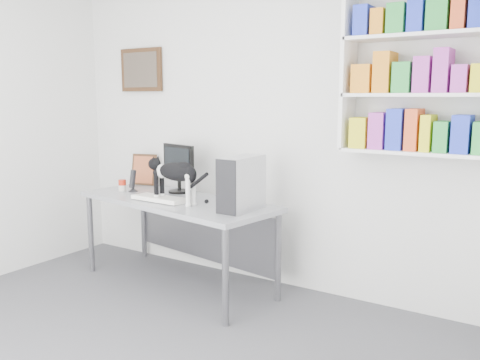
{
  "coord_description": "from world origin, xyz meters",
  "views": [
    {
      "loc": [
        2.3,
        -1.83,
        1.64
      ],
      "look_at": [
        0.15,
        1.53,
        0.98
      ],
      "focal_mm": 38.0,
      "sensor_mm": 36.0,
      "label": 1
    }
  ],
  "objects_px": {
    "leaning_print": "(144,169)",
    "desk": "(177,242)",
    "keyboard": "(160,199)",
    "cat": "(176,182)",
    "speaker": "(133,180)",
    "soup_can": "(122,185)",
    "monitor": "(179,168)",
    "bookshelf": "(418,66)",
    "pc_tower": "(242,184)"
  },
  "relations": [
    {
      "from": "monitor",
      "to": "keyboard",
      "type": "xyz_separation_m",
      "value": [
        0.11,
        -0.39,
        -0.21
      ]
    },
    {
      "from": "desk",
      "to": "monitor",
      "type": "height_order",
      "value": "monitor"
    },
    {
      "from": "keyboard",
      "to": "cat",
      "type": "bearing_deg",
      "value": -0.7
    },
    {
      "from": "soup_can",
      "to": "cat",
      "type": "height_order",
      "value": "cat"
    },
    {
      "from": "monitor",
      "to": "cat",
      "type": "relative_size",
      "value": 0.78
    },
    {
      "from": "desk",
      "to": "leaning_print",
      "type": "distance_m",
      "value": 0.98
    },
    {
      "from": "bookshelf",
      "to": "soup_can",
      "type": "bearing_deg",
      "value": -172.07
    },
    {
      "from": "pc_tower",
      "to": "leaning_print",
      "type": "height_order",
      "value": "pc_tower"
    },
    {
      "from": "speaker",
      "to": "keyboard",
      "type": "bearing_deg",
      "value": 8.86
    },
    {
      "from": "keyboard",
      "to": "cat",
      "type": "distance_m",
      "value": 0.24
    },
    {
      "from": "speaker",
      "to": "pc_tower",
      "type": "bearing_deg",
      "value": 24.36
    },
    {
      "from": "bookshelf",
      "to": "soup_can",
      "type": "distance_m",
      "value": 2.76
    },
    {
      "from": "bookshelf",
      "to": "desk",
      "type": "distance_m",
      "value": 2.4
    },
    {
      "from": "pc_tower",
      "to": "speaker",
      "type": "bearing_deg",
      "value": 175.29
    },
    {
      "from": "desk",
      "to": "keyboard",
      "type": "distance_m",
      "value": 0.43
    },
    {
      "from": "desk",
      "to": "monitor",
      "type": "xyz_separation_m",
      "value": [
        -0.17,
        0.25,
        0.61
      ]
    },
    {
      "from": "keyboard",
      "to": "soup_can",
      "type": "height_order",
      "value": "soup_can"
    },
    {
      "from": "speaker",
      "to": "monitor",
      "type": "bearing_deg",
      "value": 56.97
    },
    {
      "from": "monitor",
      "to": "leaning_print",
      "type": "height_order",
      "value": "monitor"
    },
    {
      "from": "speaker",
      "to": "desk",
      "type": "bearing_deg",
      "value": 24.31
    },
    {
      "from": "bookshelf",
      "to": "speaker",
      "type": "height_order",
      "value": "bookshelf"
    },
    {
      "from": "bookshelf",
      "to": "desk",
      "type": "height_order",
      "value": "bookshelf"
    },
    {
      "from": "leaning_print",
      "to": "desk",
      "type": "bearing_deg",
      "value": -42.9
    },
    {
      "from": "cat",
      "to": "keyboard",
      "type": "bearing_deg",
      "value": -178.78
    },
    {
      "from": "monitor",
      "to": "leaning_print",
      "type": "distance_m",
      "value": 0.57
    },
    {
      "from": "desk",
      "to": "speaker",
      "type": "height_order",
      "value": "speaker"
    },
    {
      "from": "desk",
      "to": "soup_can",
      "type": "xyz_separation_m",
      "value": [
        -0.67,
        0.03,
        0.44
      ]
    },
    {
      "from": "pc_tower",
      "to": "speaker",
      "type": "xyz_separation_m",
      "value": [
        -1.27,
        0.12,
        -0.1
      ]
    },
    {
      "from": "speaker",
      "to": "cat",
      "type": "distance_m",
      "value": 0.71
    },
    {
      "from": "speaker",
      "to": "leaning_print",
      "type": "bearing_deg",
      "value": 146.59
    },
    {
      "from": "soup_can",
      "to": "keyboard",
      "type": "bearing_deg",
      "value": -15.2
    },
    {
      "from": "pc_tower",
      "to": "speaker",
      "type": "distance_m",
      "value": 1.28
    },
    {
      "from": "bookshelf",
      "to": "cat",
      "type": "height_order",
      "value": "bookshelf"
    },
    {
      "from": "desk",
      "to": "cat",
      "type": "bearing_deg",
      "value": -40.97
    },
    {
      "from": "pc_tower",
      "to": "soup_can",
      "type": "bearing_deg",
      "value": 176.7
    },
    {
      "from": "monitor",
      "to": "speaker",
      "type": "relative_size",
      "value": 2.14
    },
    {
      "from": "soup_can",
      "to": "leaning_print",
      "type": "bearing_deg",
      "value": 98.55
    },
    {
      "from": "pc_tower",
      "to": "cat",
      "type": "height_order",
      "value": "pc_tower"
    },
    {
      "from": "keyboard",
      "to": "cat",
      "type": "height_order",
      "value": "cat"
    },
    {
      "from": "desk",
      "to": "monitor",
      "type": "distance_m",
      "value": 0.68
    },
    {
      "from": "keyboard",
      "to": "cat",
      "type": "relative_size",
      "value": 0.86
    },
    {
      "from": "keyboard",
      "to": "soup_can",
      "type": "bearing_deg",
      "value": 166.82
    },
    {
      "from": "cat",
      "to": "desk",
      "type": "bearing_deg",
      "value": 133.76
    },
    {
      "from": "monitor",
      "to": "leaning_print",
      "type": "xyz_separation_m",
      "value": [
        -0.55,
        0.12,
        -0.07
      ]
    },
    {
      "from": "speaker",
      "to": "bookshelf",
      "type": "bearing_deg",
      "value": 37.48
    },
    {
      "from": "leaning_print",
      "to": "soup_can",
      "type": "relative_size",
      "value": 3.06
    },
    {
      "from": "keyboard",
      "to": "soup_can",
      "type": "xyz_separation_m",
      "value": [
        -0.61,
        0.16,
        0.03
      ]
    },
    {
      "from": "monitor",
      "to": "pc_tower",
      "type": "xyz_separation_m",
      "value": [
        0.88,
        -0.32,
        -0.02
      ]
    },
    {
      "from": "keyboard",
      "to": "leaning_print",
      "type": "height_order",
      "value": "leaning_print"
    },
    {
      "from": "bookshelf",
      "to": "leaning_print",
      "type": "distance_m",
      "value": 2.75
    }
  ]
}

